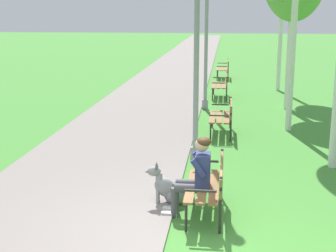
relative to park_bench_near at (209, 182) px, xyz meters
The scene contains 10 objects.
ground_plane 1.13m from the park_bench_near, 111.36° to the right, with size 120.00×120.00×0.00m, color #478E38.
paved_path 23.18m from the park_bench_near, 95.70° to the left, with size 3.52×60.00×0.04m, color gray.
park_bench_near is the anchor object (origin of this frame).
park_bench_mid 5.02m from the park_bench_near, 87.99° to the left, with size 0.55×1.50×0.85m.
park_bench_far 10.31m from the park_bench_near, 89.65° to the left, with size 0.55×1.50×0.85m.
park_bench_furthest 15.36m from the park_bench_near, 89.56° to the left, with size 0.55×1.50×0.85m.
person_seated_on_near_bench 0.28m from the park_bench_near, 155.15° to the right, with size 0.74×0.49×1.25m.
dog_grey 0.77m from the park_bench_near, 155.77° to the left, with size 0.83×0.32×0.71m.
lamp_post_near 3.31m from the park_bench_near, 98.18° to the left, with size 0.24×0.24×4.63m.
lamp_post_mid 8.43m from the park_bench_near, 92.99° to the left, with size 0.24×0.24×4.67m.
Camera 1 is at (0.57, -6.17, 3.10)m, focal length 52.18 mm.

